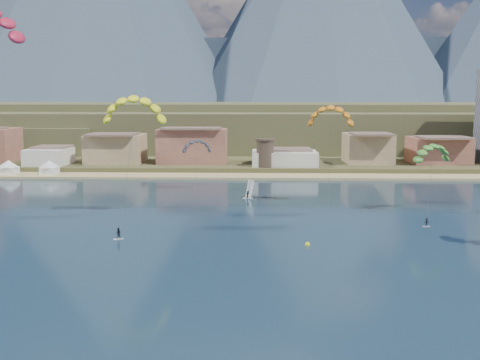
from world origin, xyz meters
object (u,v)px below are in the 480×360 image
at_px(windsurfer, 249,193).
at_px(buoy, 307,244).
at_px(watchtower, 265,153).
at_px(kitesurfer_yellow, 134,106).
at_px(kitesurfer_green, 432,151).

height_order(windsurfer, buoy, windsurfer).
height_order(watchtower, windsurfer, watchtower).
bearing_deg(kitesurfer_yellow, watchtower, 68.96).
distance_m(kitesurfer_green, windsurfer, 40.79).
distance_m(kitesurfer_yellow, buoy, 41.47).
bearing_deg(kitesurfer_yellow, buoy, -30.96).
xyz_separation_m(windsurfer, buoy, (9.80, -40.75, -1.19)).
relative_size(kitesurfer_yellow, buoy, 32.62).
xyz_separation_m(watchtower, buoy, (5.54, -83.50, -6.23)).
bearing_deg(watchtower, kitesurfer_yellow, -111.04).
height_order(watchtower, kitesurfer_green, kitesurfer_green).
distance_m(watchtower, kitesurfer_green, 66.17).
bearing_deg(kitesurfer_green, watchtower, 119.14).
bearing_deg(kitesurfer_yellow, windsurfer, 47.14).
bearing_deg(windsurfer, kitesurfer_green, -22.17).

